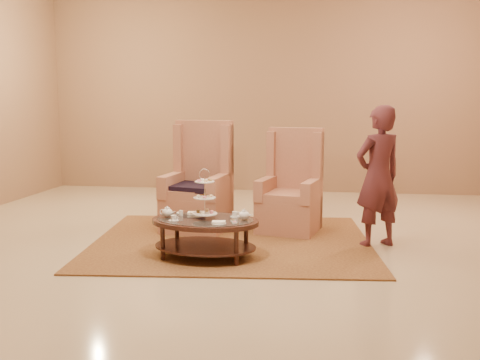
% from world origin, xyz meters
% --- Properties ---
extents(ground, '(8.00, 8.00, 0.00)m').
position_xyz_m(ground, '(0.00, 0.00, 0.00)').
color(ground, beige).
rests_on(ground, ground).
extents(ceiling, '(8.00, 8.00, 0.02)m').
position_xyz_m(ceiling, '(0.00, 0.00, 0.00)').
color(ceiling, white).
rests_on(ceiling, ground).
extents(wall_back, '(8.00, 0.04, 3.50)m').
position_xyz_m(wall_back, '(0.00, 4.00, 1.75)').
color(wall_back, '#936D50').
rests_on(wall_back, ground).
extents(rug, '(3.38, 2.91, 0.02)m').
position_xyz_m(rug, '(-0.05, 0.31, 0.01)').
color(rug, olive).
rests_on(rug, ground).
extents(tea_table, '(1.19, 0.88, 0.93)m').
position_xyz_m(tea_table, '(-0.22, -0.38, 0.34)').
color(tea_table, black).
rests_on(tea_table, ground).
extents(armchair_left, '(0.83, 0.85, 1.37)m').
position_xyz_m(armchair_left, '(-0.56, 0.86, 0.46)').
color(armchair_left, '#B47154').
rests_on(armchair_left, ground).
extents(armchair_right, '(0.82, 0.84, 1.28)m').
position_xyz_m(armchair_right, '(0.59, 0.97, 0.43)').
color(armchair_right, '#B47154').
rests_on(armchair_right, ground).
extents(person, '(0.68, 0.62, 1.57)m').
position_xyz_m(person, '(1.57, 0.38, 0.78)').
color(person, '#4F2127').
rests_on(person, ground).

